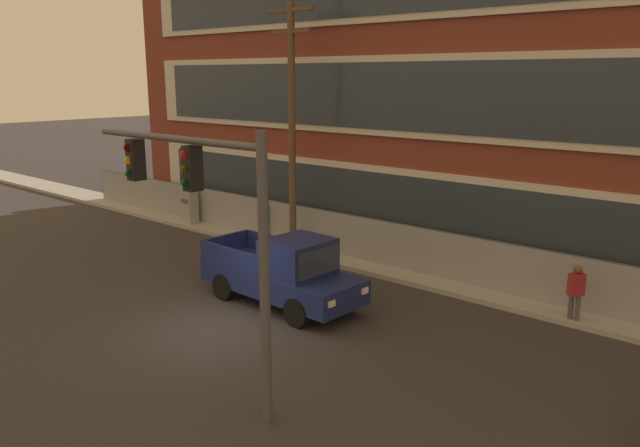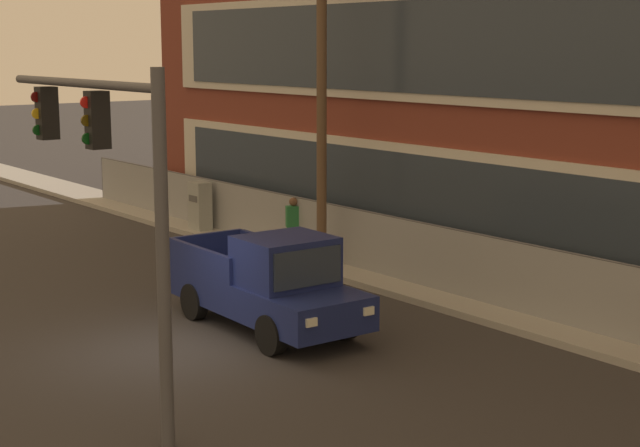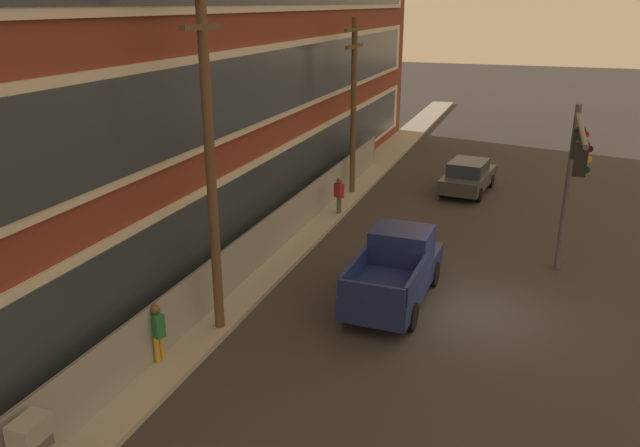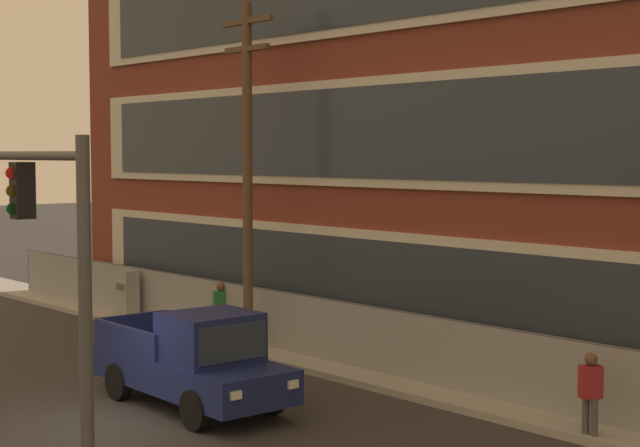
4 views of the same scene
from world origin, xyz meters
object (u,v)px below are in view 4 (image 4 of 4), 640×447
object	(u,v)px
utility_pole_near_corner	(247,165)
pedestrian_near_cabinet	(590,391)
electrical_cabinet	(127,297)
traffic_signal_mast	(36,241)
pedestrian_by_fence	(220,308)
pickup_truck_navy	(195,362)

from	to	relation	value
utility_pole_near_corner	pedestrian_near_cabinet	size ratio (longest dim) A/B	5.47
utility_pole_near_corner	electrical_cabinet	bearing A→B (deg)	178.08
traffic_signal_mast	electrical_cabinet	world-z (taller)	traffic_signal_mast
pedestrian_by_fence	traffic_signal_mast	bearing A→B (deg)	-49.08
traffic_signal_mast	pickup_truck_navy	bearing A→B (deg)	118.56
electrical_cabinet	pedestrian_near_cabinet	xyz separation A→B (m)	(16.96, -0.32, 0.14)
traffic_signal_mast	pedestrian_by_fence	size ratio (longest dim) A/B	3.31
pedestrian_by_fence	pedestrian_near_cabinet	bearing A→B (deg)	-3.16
utility_pole_near_corner	pedestrian_by_fence	distance (m)	4.58
traffic_signal_mast	pedestrian_by_fence	bearing A→B (deg)	130.92
traffic_signal_mast	pedestrian_by_fence	distance (m)	12.79
traffic_signal_mast	pedestrian_by_fence	xyz separation A→B (m)	(-8.15, 9.40, -3.00)
electrical_cabinet	pedestrian_by_fence	world-z (taller)	pedestrian_by_fence
traffic_signal_mast	utility_pole_near_corner	distance (m)	10.76
electrical_cabinet	pedestrian_near_cabinet	world-z (taller)	pedestrian_near_cabinet
utility_pole_near_corner	electrical_cabinet	distance (m)	7.76
pedestrian_near_cabinet	pedestrian_by_fence	world-z (taller)	same
utility_pole_near_corner	electrical_cabinet	world-z (taller)	utility_pole_near_corner
pickup_truck_navy	utility_pole_near_corner	size ratio (longest dim) A/B	0.57
pedestrian_near_cabinet	pedestrian_by_fence	distance (m)	12.50
traffic_signal_mast	pedestrian_near_cabinet	size ratio (longest dim) A/B	3.31
pickup_truck_navy	utility_pole_near_corner	xyz separation A→B (m)	(-3.53, 4.11, 4.05)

